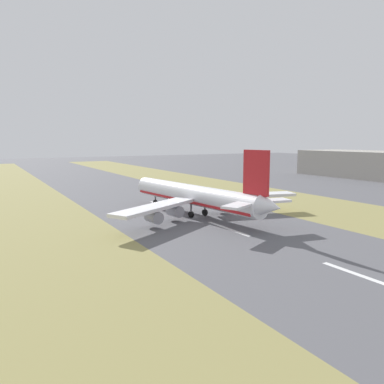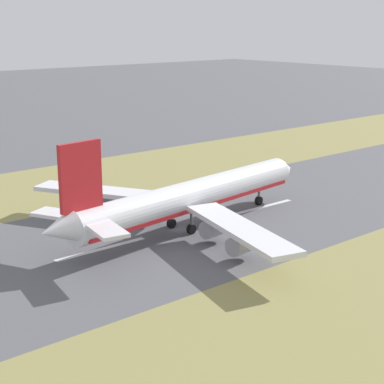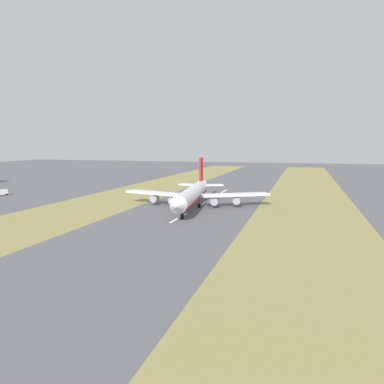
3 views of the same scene
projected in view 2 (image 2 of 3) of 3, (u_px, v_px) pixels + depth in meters
name	position (u px, v px, depth m)	size (l,w,h in m)	color
ground_plane	(176.00, 229.00, 122.04)	(800.00, 800.00, 0.00)	#56565B
grass_median_west	(60.00, 185.00, 155.23)	(40.00, 600.00, 0.01)	olive
grass_median_east	(380.00, 307.00, 88.84)	(40.00, 600.00, 0.01)	olive
centreline_dash_mid	(101.00, 249.00, 111.60)	(1.20, 18.00, 0.01)	silver
centreline_dash_far	(261.00, 207.00, 136.55)	(1.20, 18.00, 0.01)	silver
airplane_main_jet	(185.00, 199.00, 120.56)	(63.64, 67.16, 20.20)	white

